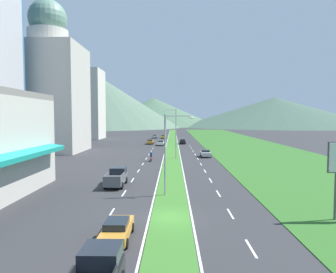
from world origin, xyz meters
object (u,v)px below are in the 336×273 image
Objects in this scene: street_lamp_mid at (175,131)px; car_1 at (150,142)px; street_lamp_near at (168,149)px; car_0 at (117,229)px; car_4 at (183,141)px; pickup_truck_1 at (117,177)px; car_6 at (205,153)px; motorcycle_rider at (151,157)px; car_5 at (155,136)px; car_3 at (160,143)px; car_2 at (164,137)px.

car_1 is at bearing 102.10° from street_lamp_mid.
street_lamp_near is 1.86× the size of car_0.
pickup_truck_1 is (-9.79, -59.03, 0.22)m from car_4.
car_0 is at bearing -13.38° from car_6.
car_6 is 0.75× the size of pickup_truck_1.
car_4 is 2.03× the size of motorcycle_rider.
motorcycle_rider reaches higher than car_4.
car_1 is 0.92× the size of car_5.
street_lamp_near is 4.26× the size of motorcycle_rider.
street_lamp_mid is at bearing -167.90° from car_1.
car_6 is (13.70, -31.00, -0.01)m from car_1.
car_1 is 1.07× the size of car_6.
street_lamp_mid is at bearing 88.45° from street_lamp_near.
street_lamp_mid is 2.14× the size of car_0.
car_5 is (-7.50, 61.62, -4.86)m from street_lamp_mid.
street_lamp_near is 26.17m from motorcycle_rider.
street_lamp_mid is at bearing -4.37° from car_4.
car_1 reaches higher than car_0.
car_6 is (10.35, -26.15, -0.01)m from car_3.
car_2 is 26.02m from car_4.
car_3 is at bearing -145.33° from car_1.
car_4 is 38.92m from motorcycle_rider.
motorcycle_rider is (2.72, 20.76, -0.24)m from pickup_truck_1.
car_4 reaches higher than car_2.
car_5 is at bearing 0.25° from pickup_truck_1.
car_3 reaches higher than car_2.
car_0 is at bearing 179.90° from car_3.
motorcycle_rider is at bearing -142.06° from street_lamp_mid.
street_lamp_near reaches higher than pickup_truck_1.
car_2 is at bearing -114.45° from car_5.
motorcycle_rider reaches higher than car_5.
car_0 is 102.65m from car_5.
street_lamp_mid is 35.14m from car_1.
car_1 is at bearing 172.62° from car_2.
car_3 is at bearing -49.44° from car_4.
street_lamp_mid is at bearing -52.06° from motorcycle_rider.
car_1 is 9.99m from car_4.
car_5 is at bearing 96.94° from street_lamp_mid.
motorcycle_rider is (2.89, -37.47, -0.03)m from car_1.
pickup_truck_1 is (-13.53, -27.23, 0.22)m from car_6.
street_lamp_mid is 4.91× the size of motorcycle_rider.
pickup_truck_1 reaches higher than car_0.
car_2 is (-3.15, 89.02, -4.22)m from street_lamp_near.
car_1 is at bearing 4.41° from motorcycle_rider.
car_1 is 0.80× the size of pickup_truck_1.
motorcycle_rider is at bearing 179.57° from car_2.
car_6 is (7.19, 32.05, -4.19)m from street_lamp_near.
pickup_truck_1 reaches higher than car_4.
street_lamp_mid reaches higher than motorcycle_rider.
car_1 and car_3 have the same top height.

